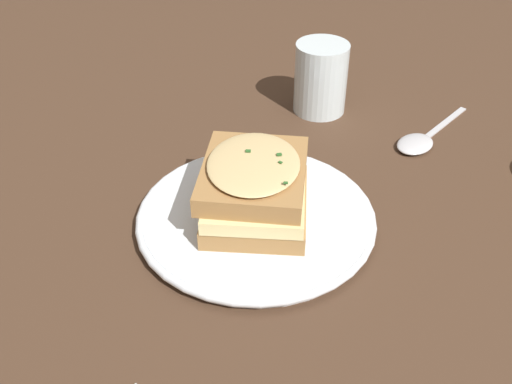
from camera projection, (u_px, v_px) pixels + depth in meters
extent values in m
plane|color=#473021|center=(265.00, 233.00, 0.62)|extent=(2.40, 2.40, 0.00)
cylinder|color=white|center=(256.00, 219.00, 0.62)|extent=(0.23, 0.23, 0.01)
torus|color=white|center=(256.00, 216.00, 0.62)|extent=(0.25, 0.25, 0.01)
cube|color=#A37542|center=(256.00, 205.00, 0.61)|extent=(0.11, 0.13, 0.02)
cube|color=#EFDB93|center=(256.00, 192.00, 0.60)|extent=(0.11, 0.13, 0.01)
cube|color=#A37542|center=(254.00, 175.00, 0.59)|extent=(0.12, 0.14, 0.02)
ellipsoid|color=#DBBC7F|center=(254.00, 163.00, 0.59)|extent=(0.10, 0.12, 0.01)
cube|color=#2D6028|center=(279.00, 154.00, 0.59)|extent=(0.01, 0.00, 0.00)
cube|color=#2D6028|center=(286.00, 183.00, 0.55)|extent=(0.00, 0.00, 0.00)
cube|color=#2D6028|center=(280.00, 162.00, 0.58)|extent=(0.00, 0.00, 0.00)
cube|color=#2D6028|center=(248.00, 151.00, 0.59)|extent=(0.01, 0.00, 0.00)
cylinder|color=silver|center=(321.00, 78.00, 0.79)|extent=(0.07, 0.07, 0.09)
cube|color=silver|center=(445.00, 122.00, 0.79)|extent=(0.08, 0.08, 0.00)
ellipsoid|color=silver|center=(415.00, 144.00, 0.74)|extent=(0.07, 0.07, 0.01)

